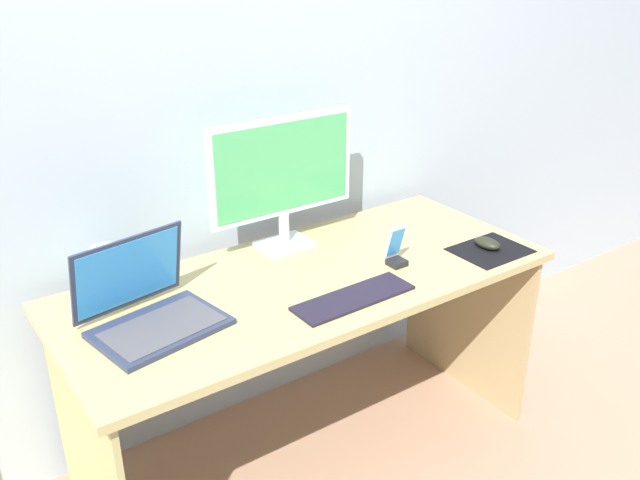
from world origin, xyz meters
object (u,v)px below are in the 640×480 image
Objects in this scene: laptop at (150,309)px; mouse at (487,243)px; keyboard_external at (354,298)px; fishbowl at (108,269)px; phone_in_dock at (396,251)px; monitor at (283,174)px.

mouse is (1.15, -0.19, -0.03)m from laptop.
keyboard_external is at bearing 176.60° from mouse.
laptop is 0.25m from fishbowl.
phone_in_dock is at bearing -22.89° from fishbowl.
mouse is 0.35m from phone_in_dock.
laptop is at bearing -83.86° from fishbowl.
monitor is 1.41× the size of laptop.
fishbowl is at bearing 154.19° from mouse.
mouse is at bearing 0.74° from keyboard_external.
keyboard_external is 0.60m from mouse.
keyboard_external is 3.87× the size of mouse.
monitor is at bearing 137.71° from mouse.
laptop is 1.16m from mouse.
laptop is at bearing 165.29° from mouse.
laptop reaches higher than keyboard_external.
monitor is at bearing 21.58° from laptop.
fishbowl is 0.90m from phone_in_dock.
laptop is 3.87× the size of mouse.
mouse is at bearing -20.59° from fishbowl.
monitor is at bearing 123.33° from phone_in_dock.
monitor is 0.64m from fishbowl.
laptop is (-0.59, -0.23, -0.21)m from monitor.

